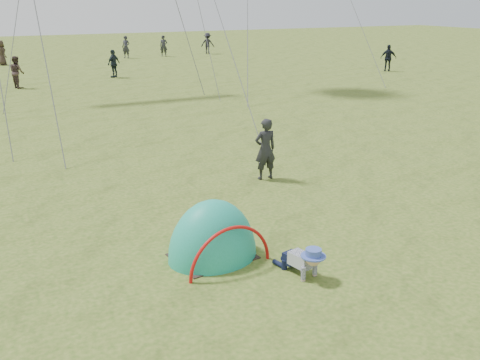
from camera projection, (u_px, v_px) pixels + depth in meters
name	position (u px, v px, depth m)	size (l,w,h in m)	color
ground	(303.00, 287.00, 8.99)	(140.00, 140.00, 0.00)	#305215
crawling_toddler	(304.00, 260.00, 9.28)	(0.55, 0.78, 0.60)	black
popup_tent	(213.00, 257.00, 10.04)	(1.73, 1.43, 2.24)	#199A77
standing_adult	(265.00, 149.00, 14.12)	(0.60, 0.40, 1.65)	black
crowd_person_1	(17.00, 72.00, 28.67)	(0.83, 0.65, 1.71)	#42312F
crowd_person_6	(126.00, 47.00, 43.14)	(0.64, 0.42, 1.76)	#292933
crowd_person_8	(114.00, 64.00, 32.53)	(0.98, 0.41, 1.67)	#1C252C
crowd_person_9	(208.00, 43.00, 46.55)	(1.15, 0.66, 1.78)	black
crowd_person_10	(2.00, 53.00, 38.56)	(0.86, 0.56, 1.76)	#342820
crowd_person_12	(164.00, 46.00, 44.43)	(0.62, 0.41, 1.71)	#292A2F
crowd_person_14	(388.00, 58.00, 35.34)	(1.01, 0.42, 1.73)	black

